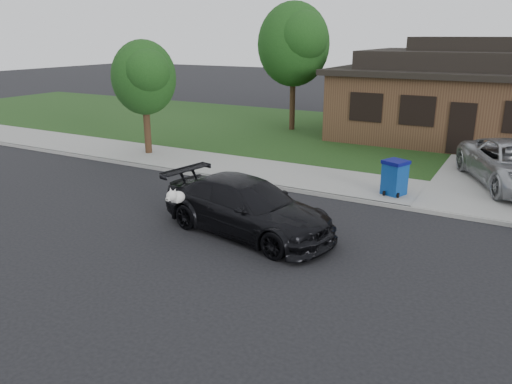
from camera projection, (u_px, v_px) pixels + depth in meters
The scene contains 10 objects.
ground at pixel (237, 226), 13.28m from camera, with size 120.00×120.00×0.00m, color black.
sidewalk at pixel (311, 179), 17.43m from camera, with size 60.00×3.00×0.12m, color gray.
curb at pixel (293, 190), 16.18m from camera, with size 60.00×0.12×0.12m, color gray.
lawn at pixel (376, 139), 24.10m from camera, with size 60.00×13.00×0.13m, color #193814.
driveway at pixel (510, 168), 18.82m from camera, with size 4.50×13.00×0.14m, color gray.
sedan at pixel (247, 207), 12.65m from camera, with size 5.11×2.83×1.40m.
recycling_bin at pixel (395, 177), 15.40m from camera, with size 0.85×0.85×1.08m.
house at pixel (476, 96), 23.29m from camera, with size 12.60×8.60×4.65m.
tree_0 at pixel (296, 43), 24.67m from camera, with size 3.78×3.60×6.34m.
tree_2 at pixel (145, 77), 19.98m from camera, with size 2.73×2.60×4.59m.
Camera 1 is at (6.45, -10.59, 4.88)m, focal length 35.00 mm.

